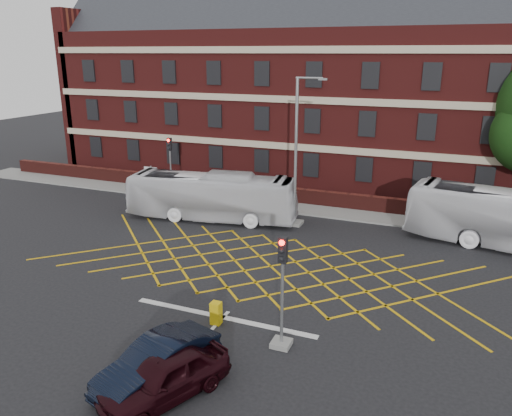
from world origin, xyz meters
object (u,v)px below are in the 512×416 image
at_px(bus_left, 211,196).
at_px(street_lamp, 296,176).
at_px(car_navy, 158,362).
at_px(direction_signs, 151,177).
at_px(traffic_light_near, 282,303).
at_px(car_maroon, 165,376).
at_px(traffic_light_far, 171,171).
at_px(utility_cabinet, 216,313).

xyz_separation_m(bus_left, street_lamp, (5.32, 1.01, 1.58)).
relative_size(car_navy, direction_signs, 2.03).
height_order(traffic_light_near, direction_signs, traffic_light_near).
height_order(car_maroon, street_lamp, street_lamp).
bearing_deg(street_lamp, bus_left, -169.29).
xyz_separation_m(traffic_light_near, traffic_light_far, (-14.59, 16.33, 0.00)).
xyz_separation_m(car_maroon, traffic_light_near, (2.41, 4.03, 1.03)).
xyz_separation_m(bus_left, car_navy, (6.01, -15.62, -0.78)).
relative_size(traffic_light_near, direction_signs, 1.94).
bearing_deg(street_lamp, direction_signs, 168.44).
height_order(traffic_light_far, direction_signs, traffic_light_far).
height_order(car_maroon, utility_cabinet, car_maroon).
bearing_deg(car_navy, traffic_light_far, 136.47).
bearing_deg(car_navy, traffic_light_near, 65.33).
distance_m(car_navy, street_lamp, 16.80).
bearing_deg(utility_cabinet, car_navy, -91.41).
relative_size(bus_left, traffic_light_far, 2.55).
bearing_deg(traffic_light_far, car_navy, -59.72).
relative_size(car_maroon, traffic_light_near, 1.01).
bearing_deg(traffic_light_near, utility_cabinet, 170.09).
bearing_deg(car_maroon, traffic_light_near, 83.34).
bearing_deg(bus_left, car_maroon, -166.25).
relative_size(traffic_light_far, utility_cabinet, 4.58).
xyz_separation_m(car_navy, car_maroon, (0.62, -0.54, -0.00)).
height_order(traffic_light_near, street_lamp, street_lamp).
xyz_separation_m(traffic_light_near, direction_signs, (-15.92, 15.63, -0.39)).
bearing_deg(car_navy, street_lamp, 108.55).
distance_m(bus_left, car_navy, 16.75).
xyz_separation_m(bus_left, direction_signs, (-6.89, 3.50, -0.14)).
xyz_separation_m(car_maroon, traffic_light_far, (-12.19, 20.36, 1.03)).
distance_m(car_navy, car_maroon, 0.82).
distance_m(direction_signs, utility_cabinet, 19.96).
relative_size(street_lamp, direction_signs, 4.08).
bearing_deg(utility_cabinet, bus_left, 117.73).
bearing_deg(car_maroon, car_navy, 163.01).
bearing_deg(direction_signs, street_lamp, -11.56).
bearing_deg(traffic_light_far, utility_cabinet, -53.58).
bearing_deg(utility_cabinet, direction_signs, 130.68).
xyz_separation_m(car_navy, traffic_light_near, (3.02, 3.49, 1.03)).
xyz_separation_m(car_navy, direction_signs, (-12.90, 19.12, 0.64)).
distance_m(bus_left, car_maroon, 17.48).
bearing_deg(bus_left, direction_signs, 54.50).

